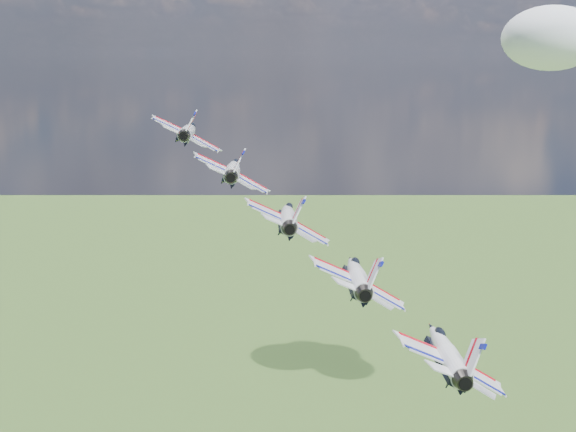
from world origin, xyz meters
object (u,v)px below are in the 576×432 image
(jet_0, at_px, (189,131))
(jet_4, at_px, (445,351))
(jet_3, at_px, (357,275))
(jet_2, at_px, (288,216))
(jet_1, at_px, (233,169))

(jet_0, relative_size, jet_4, 1.00)
(jet_0, height_order, jet_3, jet_0)
(jet_2, distance_m, jet_3, 13.01)
(jet_0, bearing_deg, jet_3, -59.91)
(jet_4, bearing_deg, jet_3, 120.09)
(jet_1, xyz_separation_m, jet_4, (27.73, -25.30, -10.68))
(jet_1, height_order, jet_4, jet_1)
(jet_2, bearing_deg, jet_1, 120.09)
(jet_0, height_order, jet_1, jet_0)
(jet_3, bearing_deg, jet_2, 120.09)
(jet_1, bearing_deg, jet_4, -59.91)
(jet_1, distance_m, jet_2, 13.01)
(jet_4, bearing_deg, jet_1, 120.09)
(jet_2, bearing_deg, jet_3, -59.91)
(jet_2, height_order, jet_3, jet_2)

